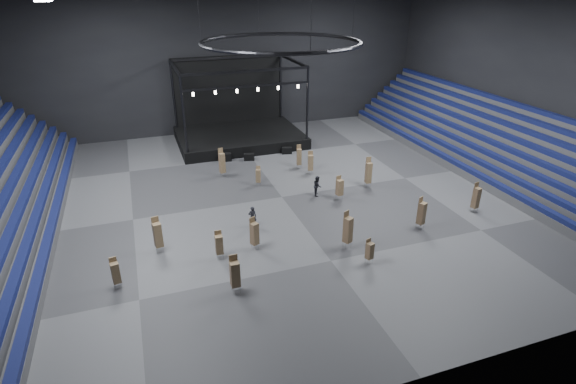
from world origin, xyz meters
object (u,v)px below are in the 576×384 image
object	(u,v)px
flight_case_left	(225,157)
chair_stack_14	(235,273)
chair_stack_3	(368,172)
chair_stack_5	(370,250)
chair_stack_9	(311,162)
chair_stack_11	(219,244)
crew_member	(317,186)
stage	(238,129)
chair_stack_1	(254,233)
chair_stack_8	(115,272)
flight_case_right	(287,150)
chair_stack_7	(340,187)
man_center	(252,217)
chair_stack_4	(476,197)
chair_stack_6	(258,175)
chair_stack_12	(299,156)
chair_stack_13	(348,229)
flight_case_mid	(249,157)
chair_stack_0	(222,162)
chair_stack_10	(422,213)
chair_stack_2	(158,234)

from	to	relation	value
flight_case_left	chair_stack_14	bearing A→B (deg)	-100.40
chair_stack_3	chair_stack_5	world-z (taller)	chair_stack_3
chair_stack_9	chair_stack_14	xyz separation A→B (m)	(-11.17, -15.66, 0.12)
chair_stack_9	chair_stack_11	xyz separation A→B (m)	(-11.35, -11.74, -0.09)
crew_member	chair_stack_9	bearing A→B (deg)	5.70
stage	chair_stack_5	distance (m)	27.86
flight_case_left	chair_stack_1	size ratio (longest dim) A/B	0.51
chair_stack_8	chair_stack_9	distance (m)	22.08
chair_stack_9	crew_member	world-z (taller)	chair_stack_9
flight_case_right	chair_stack_7	distance (m)	12.26
stage	chair_stack_1	bearing A→B (deg)	-100.75
flight_case_right	man_center	world-z (taller)	man_center
flight_case_right	chair_stack_4	xyz separation A→B (m)	(10.02, -18.01, 0.96)
chair_stack_6	chair_stack_14	distance (m)	15.71
man_center	chair_stack_11	bearing A→B (deg)	51.25
chair_stack_6	chair_stack_8	bearing A→B (deg)	-113.95
chair_stack_9	flight_case_right	bearing A→B (deg)	107.12
stage	man_center	xyz separation A→B (m)	(-3.78, -20.44, -0.59)
chair_stack_12	chair_stack_13	distance (m)	15.22
chair_stack_4	chair_stack_8	size ratio (longest dim) A/B	1.23
stage	chair_stack_7	world-z (taller)	stage
chair_stack_1	chair_stack_14	bearing A→B (deg)	-143.98
chair_stack_8	chair_stack_12	xyz separation A→B (m)	(17.44, 14.61, 0.13)
stage	chair_stack_4	size ratio (longest dim) A/B	5.42
flight_case_mid	chair_stack_0	size ratio (longest dim) A/B	0.38
chair_stack_7	chair_stack_4	bearing A→B (deg)	-41.94
stage	chair_stack_13	bearing A→B (deg)	-86.00
chair_stack_5	chair_stack_13	world-z (taller)	chair_stack_13
chair_stack_5	crew_member	bearing A→B (deg)	68.43
flight_case_mid	chair_stack_12	xyz separation A→B (m)	(4.21, -3.77, 0.89)
chair_stack_11	flight_case_mid	bearing A→B (deg)	71.36
chair_stack_6	chair_stack_7	distance (m)	7.75
chair_stack_1	man_center	distance (m)	3.19
chair_stack_3	chair_stack_4	distance (m)	9.36
stage	chair_stack_9	distance (m)	12.92
crew_member	chair_stack_5	bearing A→B (deg)	-163.87
chair_stack_8	chair_stack_11	xyz separation A→B (m)	(6.62, 1.10, 0.00)
chair_stack_9	chair_stack_12	xyz separation A→B (m)	(-0.53, 1.77, 0.03)
man_center	chair_stack_12	bearing A→B (deg)	-122.50
flight_case_mid	chair_stack_8	world-z (taller)	chair_stack_8
stage	chair_stack_12	bearing A→B (deg)	-70.05
chair_stack_10	chair_stack_8	bearing A→B (deg)	156.54
flight_case_right	chair_stack_2	xyz separation A→B (m)	(-14.84, -15.65, 1.03)
chair_stack_6	chair_stack_12	distance (m)	5.74
chair_stack_1	flight_case_mid	bearing A→B (deg)	51.64
flight_case_left	chair_stack_12	bearing A→B (deg)	-33.40
chair_stack_2	chair_stack_9	size ratio (longest dim) A/B	1.16
stage	man_center	world-z (taller)	stage
chair_stack_3	chair_stack_11	world-z (taller)	chair_stack_3
man_center	flight_case_right	bearing A→B (deg)	-113.83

